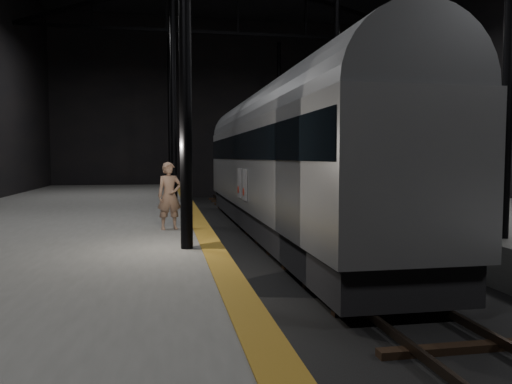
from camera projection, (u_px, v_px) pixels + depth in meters
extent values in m
plane|color=black|center=(305.00, 253.00, 15.40)|extent=(44.00, 44.00, 0.00)
cube|color=#565654|center=(48.00, 245.00, 14.00)|extent=(9.00, 43.80, 1.00)
cube|color=olive|center=(199.00, 223.00, 14.73)|extent=(0.50, 43.80, 0.01)
cube|color=#3F3328|center=(283.00, 248.00, 15.25)|extent=(0.08, 43.00, 0.14)
cube|color=#3F3328|center=(328.00, 247.00, 15.51)|extent=(0.08, 43.00, 0.14)
cube|color=black|center=(305.00, 251.00, 15.39)|extent=(2.40, 42.00, 0.12)
cylinder|color=black|center=(185.00, 11.00, 10.36)|extent=(0.26, 0.26, 10.00)
cylinder|color=black|center=(510.00, 28.00, 11.74)|extent=(0.26, 0.26, 10.00)
cylinder|color=black|center=(173.00, 89.00, 22.13)|extent=(0.26, 0.26, 10.00)
cylinder|color=black|center=(336.00, 93.00, 23.51)|extent=(0.26, 0.26, 10.00)
cylinder|color=black|center=(170.00, 112.00, 33.90)|extent=(0.26, 0.26, 10.00)
cylinder|color=black|center=(279.00, 114.00, 35.28)|extent=(0.26, 0.26, 10.00)
cube|color=black|center=(238.00, 34.00, 28.43)|extent=(23.60, 0.15, 0.18)
cube|color=#9C9EA3|center=(281.00, 166.00, 18.39)|extent=(2.98, 20.58, 3.09)
cube|color=black|center=(281.00, 218.00, 18.52)|extent=(2.73, 20.17, 0.87)
cube|color=black|center=(281.00, 147.00, 18.34)|extent=(3.05, 20.27, 0.93)
cylinder|color=slate|center=(281.00, 124.00, 18.28)|extent=(2.92, 20.37, 2.92)
cube|color=black|center=(353.00, 272.00, 11.49)|extent=(1.85, 2.26, 0.36)
cube|color=black|center=(249.00, 209.00, 25.62)|extent=(1.85, 2.26, 0.36)
cube|color=silver|center=(245.00, 185.00, 17.15)|extent=(0.04, 0.77, 1.08)
cube|color=silver|center=(240.00, 183.00, 18.36)|extent=(0.04, 0.77, 1.08)
cylinder|color=maroon|center=(244.00, 192.00, 17.34)|extent=(0.03, 0.27, 0.27)
cylinder|color=maroon|center=(238.00, 190.00, 18.55)|extent=(0.03, 0.27, 0.27)
imported|color=#8D6B56|center=(169.00, 196.00, 13.48)|extent=(0.75, 0.57, 1.82)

